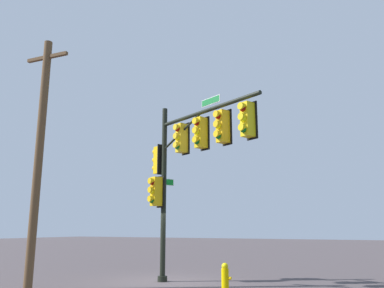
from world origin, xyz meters
TOP-DOWN VIEW (x-y plane):
  - ground_plane at (0.00, 0.00)m, footprint 120.00×120.00m
  - signal_pole_assembly at (1.36, -0.65)m, footprint 5.31×2.53m
  - utility_pole at (-2.86, -3.64)m, footprint 1.80×0.29m
  - fire_hydrant at (2.81, -0.70)m, footprint 0.33×0.24m

SIDE VIEW (x-z plane):
  - ground_plane at x=0.00m, z-range 0.00..0.00m
  - fire_hydrant at x=2.81m, z-range 0.00..0.83m
  - utility_pole at x=-2.86m, z-range 0.13..8.80m
  - signal_pole_assembly at x=1.36m, z-range 1.25..7.95m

